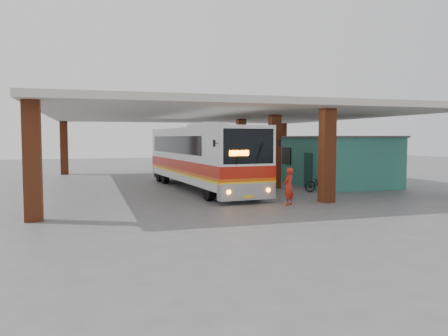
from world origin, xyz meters
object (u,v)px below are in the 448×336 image
pedestrian (289,186)px  coach_bus (201,157)px  motorcycle (320,183)px  red_chair (273,177)px

pedestrian → coach_bus: bearing=-109.4°
coach_bus → motorcycle: 6.94m
pedestrian → red_chair: size_ratio=2.08×
motorcycle → pedestrian: size_ratio=1.13×
coach_bus → red_chair: bearing=18.0°
coach_bus → red_chair: 6.27m
motorcycle → red_chair: size_ratio=2.34×
motorcycle → red_chair: 5.51m
pedestrian → red_chair: bearing=-146.9°
coach_bus → pedestrian: size_ratio=7.93×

